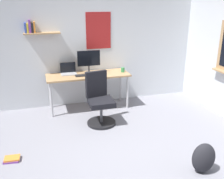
{
  "coord_description": "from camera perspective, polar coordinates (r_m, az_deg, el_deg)",
  "views": [
    {
      "loc": [
        -0.96,
        -2.88,
        2.17
      ],
      "look_at": [
        0.09,
        0.73,
        0.85
      ],
      "focal_mm": 41.5,
      "sensor_mm": 36.0,
      "label": 1
    }
  ],
  "objects": [
    {
      "name": "wall_back",
      "position": [
        5.48,
        -6.12,
        10.15
      ],
      "size": [
        5.0,
        0.3,
        2.6
      ],
      "color": "silver",
      "rests_on": "ground"
    },
    {
      "name": "desk",
      "position": [
        5.26,
        -5.27,
        2.6
      ],
      "size": [
        1.66,
        0.59,
        0.73
      ],
      "color": "tan",
      "rests_on": "ground"
    },
    {
      "name": "laptop",
      "position": [
        5.31,
        -9.58,
        3.96
      ],
      "size": [
        0.31,
        0.21,
        0.23
      ],
      "color": "#ADAFB5",
      "rests_on": "desk"
    },
    {
      "name": "ground_plane",
      "position": [
        3.73,
        1.82,
        -16.23
      ],
      "size": [
        5.2,
        5.2,
        0.0
      ],
      "primitive_type": "plane",
      "color": "gray",
      "rests_on": "ground"
    },
    {
      "name": "office_chair",
      "position": [
        4.68,
        -2.74,
        -2.75
      ],
      "size": [
        0.52,
        0.53,
        0.95
      ],
      "color": "black",
      "rests_on": "ground"
    },
    {
      "name": "coffee_mug",
      "position": [
        5.39,
        2.39,
        4.35
      ],
      "size": [
        0.08,
        0.08,
        0.09
      ],
      "primitive_type": "cylinder",
      "color": "#338C4C",
      "rests_on": "desk"
    },
    {
      "name": "computer_mouse",
      "position": [
        5.21,
        -3.02,
        3.48
      ],
      "size": [
        0.1,
        0.06,
        0.03
      ],
      "primitive_type": "ellipsoid",
      "color": "#262628",
      "rests_on": "desk"
    },
    {
      "name": "keyboard",
      "position": [
        5.16,
        -6.05,
        3.15
      ],
      "size": [
        0.37,
        0.13,
        0.02
      ],
      "primitive_type": "cube",
      "color": "black",
      "rests_on": "desk"
    },
    {
      "name": "book_stack_on_floor",
      "position": [
        4.05,
        -21.21,
        -14.11
      ],
      "size": [
        0.23,
        0.17,
        0.05
      ],
      "color": "#7A3D99",
      "rests_on": "ground"
    },
    {
      "name": "monitor_primary",
      "position": [
        5.27,
        -5.14,
        6.46
      ],
      "size": [
        0.46,
        0.17,
        0.46
      ],
      "color": "#38383D",
      "rests_on": "desk"
    },
    {
      "name": "backpack",
      "position": [
        3.69,
        19.51,
        -14.02
      ],
      "size": [
        0.32,
        0.22,
        0.42
      ],
      "primitive_type": "ellipsoid",
      "color": "#232328",
      "rests_on": "ground"
    }
  ]
}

